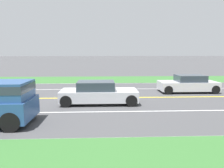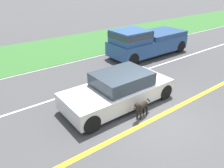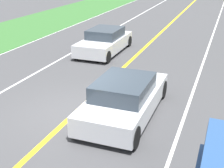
# 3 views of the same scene
# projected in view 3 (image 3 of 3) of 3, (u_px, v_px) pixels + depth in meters

# --- Properties ---
(ground_plane) EXTENTS (400.00, 400.00, 0.00)m
(ground_plane) POSITION_uv_depth(u_px,v_px,m) (76.00, 112.00, 10.56)
(ground_plane) COLOR #424244
(centre_divider_line) EXTENTS (0.18, 160.00, 0.01)m
(centre_divider_line) POSITION_uv_depth(u_px,v_px,m) (75.00, 112.00, 10.56)
(centre_divider_line) COLOR yellow
(centre_divider_line) RESTS_ON ground
(lane_dash_same_dir) EXTENTS (0.10, 160.00, 0.01)m
(lane_dash_same_dir) POSITION_uv_depth(u_px,v_px,m) (179.00, 131.00, 9.41)
(lane_dash_same_dir) COLOR white
(lane_dash_same_dir) RESTS_ON ground
(ego_car) EXTENTS (1.92, 4.45, 1.32)m
(ego_car) POSITION_uv_depth(u_px,v_px,m) (125.00, 98.00, 10.17)
(ego_car) COLOR silver
(ego_car) RESTS_ON ground
(dog) EXTENTS (0.37, 1.06, 0.74)m
(dog) POSITION_uv_depth(u_px,v_px,m) (90.00, 97.00, 10.59)
(dog) COLOR black
(dog) RESTS_ON ground
(oncoming_car) EXTENTS (1.90, 4.28, 1.31)m
(oncoming_car) POSITION_uv_depth(u_px,v_px,m) (105.00, 41.00, 17.16)
(oncoming_car) COLOR silver
(oncoming_car) RESTS_ON ground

